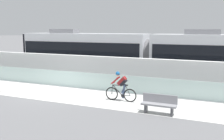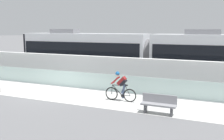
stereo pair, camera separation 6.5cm
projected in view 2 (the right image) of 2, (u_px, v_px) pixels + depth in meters
ground_plane at (48, 92)px, 15.72m from camera, size 200.00×200.00×0.00m
bike_path_deck at (48, 92)px, 15.71m from camera, size 32.00×3.20×0.01m
glass_parapet at (65, 79)px, 17.31m from camera, size 32.00×0.05×1.05m
concrete_barrier_wall at (78, 68)px, 18.87m from camera, size 32.00×0.36×1.94m
tram_rail_near at (94, 76)px, 21.28m from camera, size 32.00×0.08×0.01m
tram_rail_far at (101, 73)px, 22.59m from camera, size 32.00×0.08×0.01m
tram at (150, 54)px, 19.87m from camera, size 22.56×2.54×3.81m
cyclist_on_bike at (121, 87)px, 13.75m from camera, size 1.77×0.58×1.61m
bench at (159, 104)px, 11.71m from camera, size 1.60×0.45×0.89m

